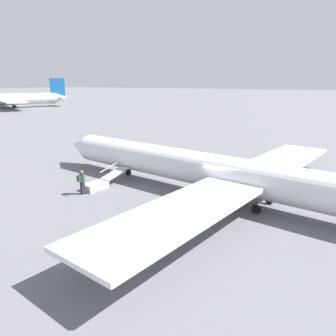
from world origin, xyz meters
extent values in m
plane|color=slate|center=(0.00, 0.00, 0.00)|extent=(600.00, 600.00, 0.00)
cylinder|color=silver|center=(0.00, 0.00, 1.80)|extent=(27.87, 8.44, 2.32)
cone|color=silver|center=(14.93, -3.37, 1.80)|extent=(3.00, 2.79, 2.28)
cube|color=silver|center=(0.18, 7.19, 1.63)|extent=(6.22, 12.31, 0.23)
cube|color=silver|center=(-2.92, -6.57, 1.63)|extent=(6.22, 12.31, 0.23)
cylinder|color=black|center=(8.89, -2.01, 0.29)|extent=(0.59, 0.27, 0.58)
cylinder|color=#2D2D33|center=(8.89, -2.01, 0.67)|extent=(0.10, 0.10, 0.18)
cylinder|color=black|center=(-2.51, 1.64, 0.29)|extent=(0.59, 0.27, 0.58)
cylinder|color=#2D2D33|center=(-2.51, 1.64, 0.67)|extent=(0.10, 0.10, 0.18)
cylinder|color=black|center=(-2.97, -0.40, 0.29)|extent=(0.59, 0.27, 0.58)
cylinder|color=#2D2D33|center=(-2.97, -0.40, 0.67)|extent=(0.10, 0.10, 0.18)
cylinder|color=silver|center=(78.69, -44.90, 2.51)|extent=(17.27, 27.14, 3.24)
cone|color=silver|center=(70.43, -59.51, 2.51)|extent=(4.83, 5.22, 3.17)
cube|color=#145193|center=(70.85, -58.78, 5.91)|extent=(2.46, 4.07, 5.18)
cube|color=silver|center=(70.62, -59.17, 2.83)|extent=(8.84, 6.15, 0.16)
cube|color=silver|center=(71.20, -42.35, 2.27)|extent=(13.28, 10.58, 0.32)
cube|color=silver|center=(84.74, -50.01, 2.27)|extent=(13.28, 10.58, 0.32)
cylinder|color=black|center=(75.98, -46.74, 0.40)|extent=(0.57, 0.80, 0.80)
cylinder|color=#2D2D33|center=(75.98, -46.74, 0.93)|extent=(0.14, 0.14, 0.25)
cylinder|color=black|center=(78.52, -48.18, 0.40)|extent=(0.57, 0.80, 0.80)
cylinder|color=#2D2D33|center=(78.52, -48.18, 0.93)|extent=(0.14, 0.14, 0.25)
cube|color=#B2B2B7|center=(9.11, 2.16, 0.25)|extent=(1.47, 2.00, 0.50)
cube|color=#B2B2B7|center=(8.67, 0.21, 0.77)|extent=(1.37, 2.37, 0.66)
cube|color=#B2B2B7|center=(9.11, 0.11, 1.27)|extent=(0.55, 2.17, 0.60)
cube|color=#23232D|center=(9.23, 3.38, 0.42)|extent=(0.26, 0.32, 0.85)
cylinder|color=#33384C|center=(9.23, 3.38, 1.18)|extent=(0.36, 0.36, 0.65)
sphere|color=#936B4C|center=(9.23, 3.38, 1.62)|extent=(0.24, 0.24, 0.24)
cube|color=#23472D|center=(9.29, 3.64, 1.21)|extent=(0.31, 0.24, 0.44)
camera|label=1|loc=(-5.73, 20.46, 7.76)|focal=35.00mm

